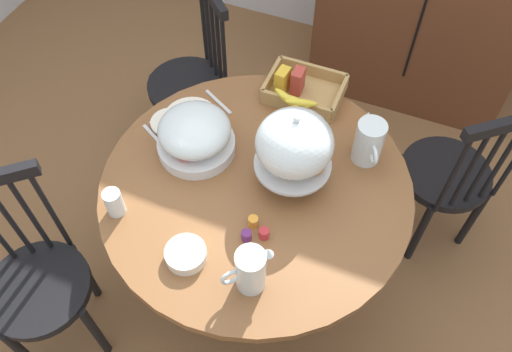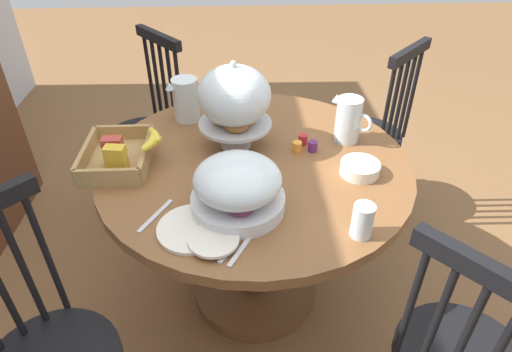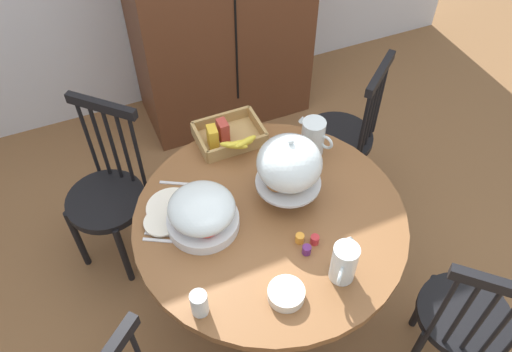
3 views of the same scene
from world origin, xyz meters
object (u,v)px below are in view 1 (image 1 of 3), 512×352
at_px(china_plate_large, 191,117).
at_px(china_plate_small, 169,122).
at_px(cereal_bowl, 186,254).
at_px(drinking_glass, 114,203).
at_px(windsor_chair_by_cabinet, 448,177).
at_px(pastry_stand_with_dome, 294,146).
at_px(milk_pitcher, 250,271).
at_px(fruit_platter_covered, 195,135).
at_px(orange_juice_pitcher, 368,143).
at_px(windsor_chair_facing_door, 192,84).
at_px(windsor_chair_far_side, 38,283).
at_px(dining_table, 256,215).
at_px(cereal_basket, 300,90).

xyz_separation_m(china_plate_large, china_plate_small, (-0.06, -0.06, 0.01)).
xyz_separation_m(cereal_bowl, drinking_glass, (-0.31, 0.07, 0.03)).
relative_size(windsor_chair_by_cabinet, pastry_stand_with_dome, 2.83).
height_order(milk_pitcher, drinking_glass, milk_pitcher).
xyz_separation_m(windsor_chair_by_cabinet, china_plate_small, (-1.13, -0.40, 0.30)).
distance_m(fruit_platter_covered, orange_juice_pitcher, 0.65).
relative_size(windsor_chair_facing_door, milk_pitcher, 5.43).
bearing_deg(windsor_chair_facing_door, milk_pitcher, -53.61).
xyz_separation_m(windsor_chair_far_side, milk_pitcher, (0.81, 0.19, 0.37)).
relative_size(dining_table, cereal_basket, 3.68).
bearing_deg(windsor_chair_by_cabinet, fruit_platter_covered, -153.99).
distance_m(windsor_chair_far_side, cereal_basket, 1.29).
relative_size(windsor_chair_far_side, fruit_platter_covered, 3.25).
distance_m(dining_table, cereal_basket, 0.55).
bearing_deg(windsor_chair_facing_door, dining_table, -46.17).
xyz_separation_m(dining_table, china_plate_large, (-0.37, 0.20, 0.23)).
bearing_deg(fruit_platter_covered, china_plate_large, 124.75).
distance_m(windsor_chair_by_cabinet, drinking_glass, 1.43).
relative_size(dining_table, china_plate_small, 7.76).
relative_size(milk_pitcher, china_plate_large, 0.82).
bearing_deg(china_plate_small, drinking_glass, -87.62).
xyz_separation_m(windsor_chair_facing_door, china_plate_small, (0.18, -0.50, 0.30)).
relative_size(windsor_chair_by_cabinet, china_plate_large, 4.43).
relative_size(cereal_basket, china_plate_small, 2.11).
distance_m(dining_table, windsor_chair_facing_door, 0.88).
bearing_deg(windsor_chair_far_side, cereal_bowl, 18.50).
bearing_deg(pastry_stand_with_dome, windsor_chair_facing_door, 141.95).
bearing_deg(china_plate_large, china_plate_small, -134.34).
xyz_separation_m(dining_table, windsor_chair_far_side, (-0.68, -0.56, -0.07)).
xyz_separation_m(orange_juice_pitcher, drinking_glass, (-0.75, -0.57, -0.03)).
xyz_separation_m(china_plate_large, cereal_bowl, (0.27, -0.57, 0.02)).
distance_m(windsor_chair_facing_door, windsor_chair_far_side, 1.20).
relative_size(windsor_chair_by_cabinet, windsor_chair_facing_door, 1.00).
bearing_deg(pastry_stand_with_dome, drinking_glass, -145.31).
bearing_deg(fruit_platter_covered, windsor_chair_facing_door, 120.54).
xyz_separation_m(windsor_chair_facing_door, drinking_glass, (0.20, -0.93, 0.34)).
bearing_deg(cereal_bowl, milk_pitcher, -0.60).
bearing_deg(cereal_basket, china_plate_large, -142.78).
relative_size(pastry_stand_with_dome, drinking_glass, 3.13).
bearing_deg(windsor_chair_far_side, drinking_glass, 45.08).
height_order(windsor_chair_far_side, orange_juice_pitcher, windsor_chair_far_side).
relative_size(windsor_chair_far_side, cereal_basket, 3.09).
distance_m(fruit_platter_covered, drinking_glass, 0.39).
bearing_deg(fruit_platter_covered, windsor_chair_far_side, -122.85).
bearing_deg(milk_pitcher, china_plate_large, 131.11).
bearing_deg(windsor_chair_by_cabinet, china_plate_small, -160.46).
bearing_deg(china_plate_large, fruit_platter_covered, -55.25).
distance_m(windsor_chair_facing_door, orange_juice_pitcher, 1.08).
bearing_deg(windsor_chair_by_cabinet, cereal_bowl, -131.35).
bearing_deg(windsor_chair_by_cabinet, windsor_chair_facing_door, 175.79).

